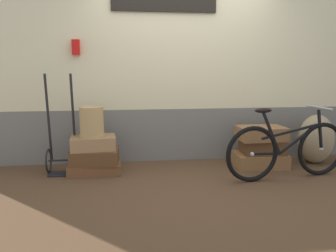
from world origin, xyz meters
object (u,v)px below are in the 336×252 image
suitcase_0 (95,167)px  suitcase_3 (260,160)px  burlap_sack (316,139)px  suitcase_2 (93,143)px  suitcase_1 (95,156)px  suitcase_5 (261,133)px  luggage_trolley (62,151)px  wicker_basket (92,122)px  suitcase_4 (262,146)px  bicycle (288,150)px

suitcase_0 → suitcase_3: (2.25, -0.03, 0.03)m
burlap_sack → suitcase_2: bearing=-179.0°
suitcase_3 → burlap_sack: size_ratio=0.99×
suitcase_3 → suitcase_1: bearing=-177.4°
suitcase_5 → luggage_trolley: size_ratio=0.48×
wicker_basket → suitcase_3: bearing=0.0°
suitcase_2 → wicker_basket: bearing=-117.0°
suitcase_4 → suitcase_1: bearing=-175.7°
suitcase_2 → suitcase_5: 2.25m
suitcase_1 → suitcase_5: bearing=2.3°
suitcase_1 → burlap_sack: bearing=3.8°
luggage_trolley → wicker_basket: bearing=-13.4°
burlap_sack → suitcase_5: bearing=-174.7°
luggage_trolley → burlap_sack: luggage_trolley is taller
suitcase_4 → bicycle: bicycle is taller
suitcase_4 → luggage_trolley: luggage_trolley is taller
suitcase_2 → suitcase_3: bearing=-4.9°
suitcase_5 → wicker_basket: (-2.25, 0.01, 0.20)m
burlap_sack → bicycle: size_ratio=0.43×
suitcase_4 → suitcase_5: bearing=-141.7°
suitcase_1 → suitcase_4: (2.27, 0.03, 0.06)m
luggage_trolley → suitcase_5: bearing=-2.2°
wicker_basket → suitcase_1: bearing=-16.6°
suitcase_2 → suitcase_1: bearing=-65.4°
suitcase_3 → suitcase_5: 0.38m
suitcase_0 → suitcase_3: bearing=-1.0°
suitcase_5 → luggage_trolley: (-2.65, 0.10, -0.18)m
burlap_sack → bicycle: 0.93m
luggage_trolley → burlap_sack: (3.50, -0.02, 0.06)m
suitcase_0 → luggage_trolley: size_ratio=0.52×
suitcase_0 → burlap_sack: bearing=0.5°
suitcase_5 → burlap_sack: size_ratio=0.89×
wicker_basket → bicycle: bearing=-12.2°
suitcase_5 → burlap_sack: bearing=4.2°
suitcase_1 → suitcase_2: 0.18m
wicker_basket → suitcase_2: bearing=67.5°
luggage_trolley → suitcase_1: bearing=-13.5°
suitcase_3 → bicycle: (0.12, -0.52, 0.27)m
suitcase_4 → burlap_sack: 0.82m
wicker_basket → burlap_sack: size_ratio=0.55×
suitcase_3 → wicker_basket: size_ratio=1.80×
suitcase_5 → luggage_trolley: 2.66m
suitcase_0 → suitcase_2: (-0.01, -0.01, 0.33)m
suitcase_3 → suitcase_4: (0.03, 0.02, 0.19)m
burlap_sack → bicycle: bearing=-140.7°
suitcase_0 → luggage_trolley: 0.47m
suitcase_2 → suitcase_4: 2.29m
luggage_trolley → suitcase_2: bearing=-10.6°
suitcase_0 → suitcase_4: bearing=-0.5°
suitcase_4 → suitcase_3: bearing=-145.7°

